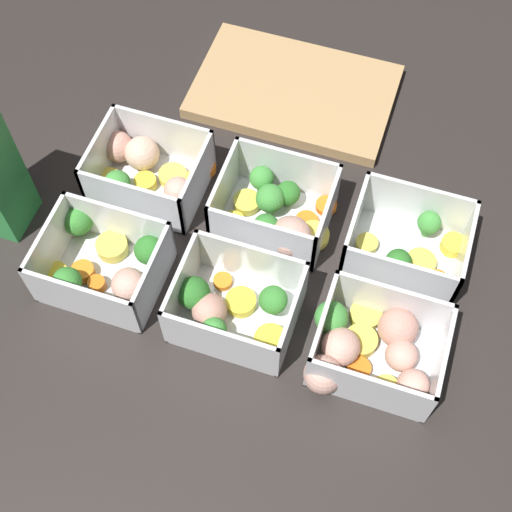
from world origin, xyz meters
The scene contains 8 objects.
ground_plane centered at (0.00, 0.00, 0.00)m, with size 4.00×4.00×0.00m, color #282321.
container_near_left centered at (-0.17, -0.07, 0.03)m, with size 0.15×0.13×0.08m.
container_near_center centered at (-0.01, -0.07, 0.03)m, with size 0.14×0.12×0.08m.
container_near_right centered at (0.16, -0.07, 0.03)m, with size 0.15×0.15×0.08m.
container_far_left centered at (-0.18, 0.08, 0.03)m, with size 0.16×0.13×0.08m.
container_far_center centered at (0.01, 0.07, 0.03)m, with size 0.15×0.13×0.08m.
container_far_right centered at (0.17, 0.07, 0.03)m, with size 0.15×0.12×0.08m.
cutting_board centered at (-0.04, 0.28, 0.01)m, with size 0.28×0.18×0.02m.
Camera 1 is at (0.14, -0.41, 0.78)m, focal length 50.00 mm.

